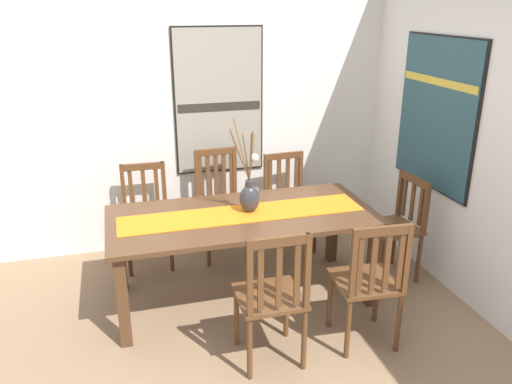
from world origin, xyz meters
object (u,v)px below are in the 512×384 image
at_px(chair_1, 369,281).
at_px(chair_5, 288,199).
at_px(centerpiece_vase, 250,194).
at_px(painting_on_back_wall, 219,101).
at_px(chair_0, 146,213).
at_px(chair_2, 396,225).
at_px(chair_4, 220,201).
at_px(chair_3, 272,296).
at_px(dining_table, 242,225).
at_px(painting_on_side_wall, 437,114).

height_order(chair_1, chair_5, chair_1).
relative_size(centerpiece_vase, chair_1, 0.76).
bearing_deg(painting_on_back_wall, chair_1, -73.00).
bearing_deg(chair_0, chair_2, -22.32).
xyz_separation_m(centerpiece_vase, chair_1, (0.60, -0.85, -0.37)).
relative_size(centerpiece_vase, chair_5, 0.80).
xyz_separation_m(chair_2, chair_4, (-1.34, 0.84, 0.04)).
relative_size(chair_3, chair_5, 1.08).
xyz_separation_m(dining_table, chair_5, (0.65, 0.79, -0.15)).
distance_m(dining_table, chair_4, 0.83).
xyz_separation_m(chair_0, chair_4, (0.67, 0.01, 0.04)).
bearing_deg(chair_0, chair_3, -67.96).
height_order(chair_3, painting_on_side_wall, painting_on_side_wall).
height_order(chair_4, painting_on_side_wall, painting_on_side_wall).
relative_size(dining_table, centerpiece_vase, 2.82).
relative_size(chair_1, chair_3, 0.98).
distance_m(chair_5, painting_on_side_wall, 1.54).
xyz_separation_m(chair_2, chair_5, (-0.69, 0.81, 0.01)).
relative_size(chair_1, chair_5, 1.05).
bearing_deg(chair_4, chair_2, -32.04).
height_order(chair_0, chair_2, chair_0).
xyz_separation_m(chair_0, chair_2, (2.02, -0.83, -0.00)).
height_order(centerpiece_vase, chair_4, centerpiece_vase).
height_order(chair_0, chair_4, chair_4).
distance_m(chair_3, chair_5, 1.75).
bearing_deg(chair_5, chair_4, 177.11).
relative_size(chair_3, painting_on_back_wall, 0.73).
bearing_deg(painting_on_back_wall, dining_table, -93.44).
relative_size(chair_5, painting_on_side_wall, 0.73).
distance_m(chair_1, painting_on_side_wall, 1.63).
distance_m(chair_0, chair_3, 1.77).
height_order(dining_table, chair_4, chair_4).
bearing_deg(chair_2, chair_1, -129.70).
xyz_separation_m(dining_table, chair_3, (-0.02, -0.83, -0.13)).
bearing_deg(centerpiece_vase, chair_0, 133.60).
relative_size(chair_0, chair_5, 1.00).
distance_m(centerpiece_vase, chair_1, 1.10).
distance_m(chair_0, chair_4, 0.67).
bearing_deg(chair_3, chair_2, 30.99).
bearing_deg(painting_on_side_wall, chair_3, -151.38).
relative_size(dining_table, chair_1, 2.13).
distance_m(chair_0, chair_2, 2.18).
distance_m(chair_2, chair_3, 1.58).
distance_m(chair_2, painting_on_back_wall, 1.94).
xyz_separation_m(chair_0, painting_on_back_wall, (0.75, 0.32, 0.91)).
height_order(chair_2, chair_3, chair_3).
xyz_separation_m(chair_1, chair_5, (-0.02, 1.61, -0.01)).
bearing_deg(chair_4, chair_3, -90.33).
bearing_deg(painting_on_back_wall, chair_2, -42.26).
relative_size(dining_table, painting_on_back_wall, 1.52).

